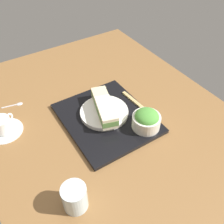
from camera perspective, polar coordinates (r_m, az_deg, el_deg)
ground_plane at (r=106.27cm, az=-0.44°, el=-2.50°), size 140.00×100.00×3.00cm
serving_tray at (r=105.14cm, az=-1.24°, el=-1.38°), size 39.46×33.89×1.53cm
sandwich_plate at (r=105.32cm, az=-1.77°, el=-0.06°), size 20.25×20.25×1.75cm
sandwich_near at (r=97.89cm, az=-0.84°, el=-1.33°), size 9.47×8.49×5.31cm
sandwich_middle at (r=102.95cm, az=-1.82°, el=1.35°), size 9.82×8.92×5.23cm
sandwich_far at (r=108.45cm, az=-2.70°, el=3.63°), size 9.56×8.45×4.46cm
salad_bowl at (r=98.86cm, az=7.83°, el=-1.73°), size 11.24×11.24×8.12cm
chopsticks_pair at (r=110.62cm, az=5.82°, el=1.89°), size 19.96×2.74×0.70cm
coffee_cup at (r=108.03cm, az=-23.51°, el=-3.02°), size 14.33×14.33×6.72cm
drinking_glass at (r=80.17cm, az=-8.48°, el=-18.66°), size 7.74×7.74×9.23cm
teaspoon at (r=120.02cm, az=-20.87°, el=1.70°), size 3.01×9.19×0.80cm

